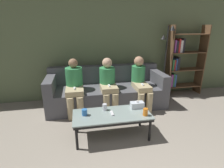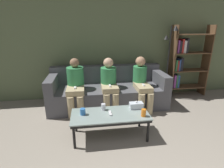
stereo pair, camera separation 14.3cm
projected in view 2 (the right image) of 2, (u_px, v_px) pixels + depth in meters
wall_back at (105, 44)px, 4.12m from camera, size 12.00×0.06×2.60m
couch at (108, 91)px, 3.92m from camera, size 2.52×0.93×0.84m
coffee_table at (110, 116)px, 2.74m from camera, size 1.21×0.54×0.41m
cup_near_left at (144, 113)px, 2.64m from camera, size 0.07×0.07×0.12m
cup_near_right at (103, 107)px, 2.84m from camera, size 0.07×0.07×0.11m
cup_far_center at (83, 112)px, 2.69m from camera, size 0.08×0.08×0.10m
tissue_box at (136, 105)px, 2.90m from camera, size 0.22×0.12×0.13m
game_remote at (110, 113)px, 2.73m from camera, size 0.04×0.15×0.02m
bookshelf at (184, 61)px, 4.30m from camera, size 0.93×0.32×1.74m
standing_lamp at (169, 55)px, 4.04m from camera, size 0.31×0.26×1.73m
seated_person_left_end at (75, 84)px, 3.54m from camera, size 0.34×0.68×1.10m
seated_person_mid_left at (109, 82)px, 3.64m from camera, size 0.33×0.64×1.09m
seated_person_mid_right at (141, 82)px, 3.70m from camera, size 0.31×0.70×1.10m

